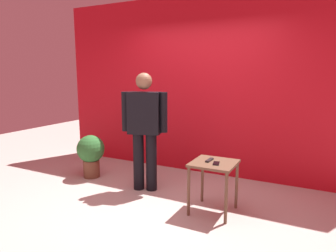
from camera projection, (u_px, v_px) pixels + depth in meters
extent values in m
plane|color=#B7B2A8|center=(150.00, 206.00, 3.85)|extent=(12.00, 12.00, 0.00)
cube|color=red|center=(199.00, 86.00, 5.03)|extent=(5.23, 0.12, 2.91)
cylinder|color=black|center=(139.00, 161.00, 4.36)|extent=(0.19, 0.19, 0.82)
cylinder|color=black|center=(151.00, 162.00, 4.33)|extent=(0.19, 0.19, 0.82)
cube|color=black|center=(144.00, 113.00, 4.22)|extent=(0.49, 0.34, 0.58)
cube|color=red|center=(146.00, 110.00, 4.33)|extent=(0.12, 0.05, 0.49)
cube|color=#384C99|center=(147.00, 111.00, 4.34)|extent=(0.05, 0.02, 0.44)
cylinder|color=black|center=(126.00, 111.00, 4.27)|extent=(0.14, 0.14, 0.55)
cylinder|color=black|center=(163.00, 112.00, 4.17)|extent=(0.14, 0.14, 0.55)
sphere|color=brown|center=(144.00, 81.00, 4.15)|extent=(0.23, 0.23, 0.23)
cube|color=brown|center=(214.00, 163.00, 3.60)|extent=(0.51, 0.51, 0.03)
cylinder|color=brown|center=(189.00, 191.00, 3.56)|extent=(0.04, 0.04, 0.59)
cylinder|color=brown|center=(226.00, 199.00, 3.35)|extent=(0.04, 0.04, 0.59)
cylinder|color=brown|center=(202.00, 180.00, 3.95)|extent=(0.04, 0.04, 0.59)
cylinder|color=brown|center=(237.00, 185.00, 3.75)|extent=(0.04, 0.04, 0.59)
cube|color=black|center=(216.00, 163.00, 3.53)|extent=(0.10, 0.16, 0.01)
cube|color=black|center=(209.00, 160.00, 3.64)|extent=(0.05, 0.17, 0.02)
cylinder|color=brown|center=(92.00, 168.00, 4.92)|extent=(0.26, 0.26, 0.28)
sphere|color=#2D7233|center=(91.00, 149.00, 4.87)|extent=(0.44, 0.44, 0.44)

